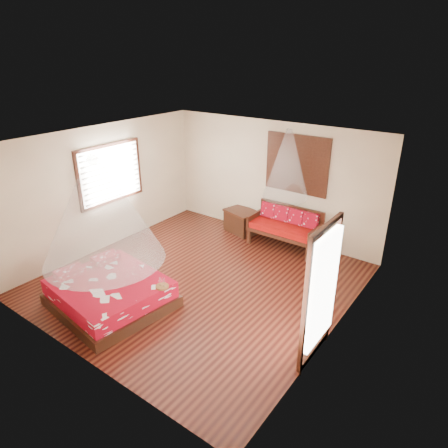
{
  "coord_description": "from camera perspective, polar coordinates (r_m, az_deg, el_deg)",
  "views": [
    {
      "loc": [
        4.45,
        -5.28,
        4.26
      ],
      "look_at": [
        0.27,
        0.44,
        1.15
      ],
      "focal_mm": 32.0,
      "sensor_mm": 36.0,
      "label": 1
    }
  ],
  "objects": [
    {
      "name": "mosquito_net_main",
      "position": [
        6.82,
        -17.39,
        1.88
      ],
      "size": [
        2.04,
        2.04,
        1.8
      ],
      "primitive_type": "cone",
      "color": "white",
      "rests_on": "ceiling"
    },
    {
      "name": "window_left",
      "position": [
        9.37,
        -15.89,
        6.94
      ],
      "size": [
        0.1,
        1.74,
        1.34
      ],
      "color": "black",
      "rests_on": "wall_left"
    },
    {
      "name": "bed",
      "position": [
        7.55,
        -15.97,
        -9.43
      ],
      "size": [
        2.13,
        1.97,
        0.63
      ],
      "rotation": [
        0.0,
        0.0,
        -0.13
      ],
      "color": "black",
      "rests_on": "floor"
    },
    {
      "name": "mosquito_net_daybed",
      "position": [
        8.74,
        9.01,
        8.42
      ],
      "size": [
        1.0,
        1.0,
        1.5
      ],
      "primitive_type": "cone",
      "color": "white",
      "rests_on": "ceiling"
    },
    {
      "name": "glazed_door",
      "position": [
        5.92,
        13.46,
        -9.65
      ],
      "size": [
        0.08,
        1.02,
        2.16
      ],
      "color": "black",
      "rests_on": "floor"
    },
    {
      "name": "shutter_panel",
      "position": [
        9.17,
        10.35,
        8.4
      ],
      "size": [
        1.52,
        0.06,
        1.32
      ],
      "color": "black",
      "rests_on": "wall_back"
    },
    {
      "name": "wine_tray",
      "position": [
        7.01,
        -8.83,
        -8.59
      ],
      "size": [
        0.23,
        0.23,
        0.19
      ],
      "rotation": [
        0.0,
        0.0,
        0.34
      ],
      "color": "brown",
      "rests_on": "bed"
    },
    {
      "name": "storage_chest",
      "position": [
        10.07,
        2.56,
        0.43
      ],
      "size": [
        0.95,
        0.79,
        0.57
      ],
      "rotation": [
        0.0,
        0.0,
        -0.26
      ],
      "color": "black",
      "rests_on": "floor"
    },
    {
      "name": "daybed",
      "position": [
        9.34,
        8.8,
        -0.21
      ],
      "size": [
        1.64,
        0.73,
        0.94
      ],
      "color": "black",
      "rests_on": "floor"
    },
    {
      "name": "room",
      "position": [
        7.47,
        -3.67,
        1.15
      ],
      "size": [
        5.54,
        5.54,
        2.84
      ],
      "color": "black",
      "rests_on": "ground"
    }
  ]
}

